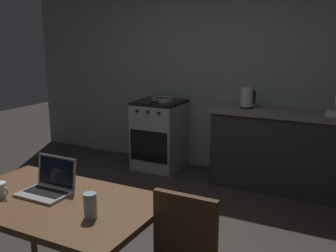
{
  "coord_description": "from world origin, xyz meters",
  "views": [
    {
      "loc": [
        1.79,
        -2.41,
        1.73
      ],
      "look_at": [
        0.08,
        0.89,
        0.87
      ],
      "focal_mm": 40.89,
      "sensor_mm": 36.0,
      "label": 1
    }
  ],
  "objects_px": {
    "laptop": "(48,186)",
    "dining_table": "(56,210)",
    "stove_oven": "(160,134)",
    "drinking_glass": "(90,206)",
    "electric_kettle": "(247,98)",
    "frying_pan": "(162,99)"
  },
  "relations": [
    {
      "from": "electric_kettle",
      "to": "drinking_glass",
      "type": "relative_size",
      "value": 1.71
    },
    {
      "from": "stove_oven",
      "to": "drinking_glass",
      "type": "distance_m",
      "value": 3.06
    },
    {
      "from": "laptop",
      "to": "drinking_glass",
      "type": "xyz_separation_m",
      "value": [
        0.47,
        -0.15,
        0.03
      ]
    },
    {
      "from": "laptop",
      "to": "electric_kettle",
      "type": "height_order",
      "value": "electric_kettle"
    },
    {
      "from": "stove_oven",
      "to": "electric_kettle",
      "type": "xyz_separation_m",
      "value": [
        1.18,
        0.0,
        0.58
      ]
    },
    {
      "from": "electric_kettle",
      "to": "frying_pan",
      "type": "height_order",
      "value": "electric_kettle"
    },
    {
      "from": "stove_oven",
      "to": "dining_table",
      "type": "height_order",
      "value": "stove_oven"
    },
    {
      "from": "laptop",
      "to": "drinking_glass",
      "type": "bearing_deg",
      "value": -17.65
    },
    {
      "from": "drinking_glass",
      "to": "dining_table",
      "type": "bearing_deg",
      "value": 165.01
    },
    {
      "from": "laptop",
      "to": "dining_table",
      "type": "bearing_deg",
      "value": -26.81
    },
    {
      "from": "electric_kettle",
      "to": "stove_oven",
      "type": "bearing_deg",
      "value": -179.88
    },
    {
      "from": "stove_oven",
      "to": "dining_table",
      "type": "xyz_separation_m",
      "value": [
        0.74,
        -2.73,
        0.21
      ]
    },
    {
      "from": "laptop",
      "to": "stove_oven",
      "type": "bearing_deg",
      "value": 103.7
    },
    {
      "from": "drinking_glass",
      "to": "frying_pan",
      "type": "bearing_deg",
      "value": 110.49
    },
    {
      "from": "stove_oven",
      "to": "laptop",
      "type": "xyz_separation_m",
      "value": [
        0.64,
        -2.68,
        0.33
      ]
    },
    {
      "from": "electric_kettle",
      "to": "frying_pan",
      "type": "relative_size",
      "value": 0.56
    },
    {
      "from": "dining_table",
      "to": "frying_pan",
      "type": "xyz_separation_m",
      "value": [
        -0.69,
        2.71,
        0.28
      ]
    },
    {
      "from": "laptop",
      "to": "electric_kettle",
      "type": "xyz_separation_m",
      "value": [
        0.54,
        2.68,
        0.25
      ]
    },
    {
      "from": "stove_oven",
      "to": "frying_pan",
      "type": "distance_m",
      "value": 0.49
    },
    {
      "from": "frying_pan",
      "to": "drinking_glass",
      "type": "distance_m",
      "value": 3.0
    },
    {
      "from": "stove_oven",
      "to": "frying_pan",
      "type": "xyz_separation_m",
      "value": [
        0.06,
        -0.03,
        0.48
      ]
    },
    {
      "from": "laptop",
      "to": "electric_kettle",
      "type": "bearing_deg",
      "value": 78.97
    }
  ]
}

